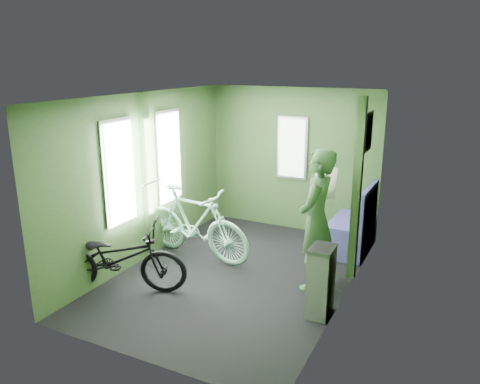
{
  "coord_description": "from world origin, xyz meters",
  "views": [
    {
      "loc": [
        2.51,
        -4.97,
        2.71
      ],
      "look_at": [
        0.0,
        0.1,
        1.1
      ],
      "focal_mm": 35.0,
      "sensor_mm": 36.0,
      "label": 1
    }
  ],
  "objects_px": {
    "passenger": "(316,220)",
    "waste_box": "(321,282)",
    "bicycle_black": "(120,291)",
    "bicycle_mint": "(195,258)",
    "bench_seat": "(352,232)"
  },
  "relations": [
    {
      "from": "bench_seat",
      "to": "waste_box",
      "type": "bearing_deg",
      "value": -86.08
    },
    {
      "from": "waste_box",
      "to": "bench_seat",
      "type": "distance_m",
      "value": 1.93
    },
    {
      "from": "passenger",
      "to": "waste_box",
      "type": "relative_size",
      "value": 2.16
    },
    {
      "from": "passenger",
      "to": "waste_box",
      "type": "xyz_separation_m",
      "value": [
        0.27,
        -0.63,
        -0.47
      ]
    },
    {
      "from": "bicycle_black",
      "to": "waste_box",
      "type": "distance_m",
      "value": 2.43
    },
    {
      "from": "bicycle_black",
      "to": "bicycle_mint",
      "type": "bearing_deg",
      "value": -35.07
    },
    {
      "from": "bicycle_black",
      "to": "passenger",
      "type": "distance_m",
      "value": 2.52
    },
    {
      "from": "passenger",
      "to": "bicycle_black",
      "type": "bearing_deg",
      "value": -59.43
    },
    {
      "from": "bench_seat",
      "to": "bicycle_mint",
      "type": "bearing_deg",
      "value": -146.41
    },
    {
      "from": "bicycle_black",
      "to": "bench_seat",
      "type": "relative_size",
      "value": 1.65
    },
    {
      "from": "bicycle_black",
      "to": "bicycle_mint",
      "type": "relative_size",
      "value": 0.94
    },
    {
      "from": "bicycle_mint",
      "to": "bench_seat",
      "type": "height_order",
      "value": "bench_seat"
    },
    {
      "from": "passenger",
      "to": "waste_box",
      "type": "height_order",
      "value": "passenger"
    },
    {
      "from": "passenger",
      "to": "bench_seat",
      "type": "distance_m",
      "value": 1.42
    },
    {
      "from": "bicycle_mint",
      "to": "bench_seat",
      "type": "relative_size",
      "value": 1.76
    }
  ]
}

